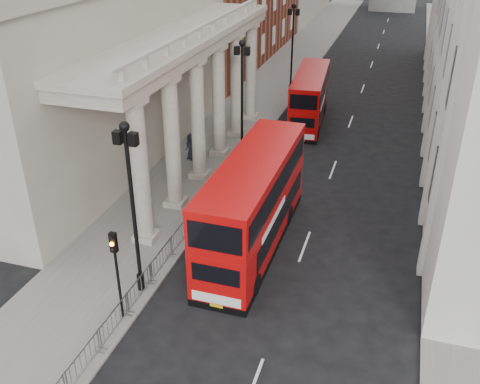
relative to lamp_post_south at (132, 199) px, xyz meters
The scene contains 15 objects.
ground 6.36m from the lamp_post_south, 81.47° to the right, with size 260.00×260.00×0.00m, color black.
sidewalk_west 26.56m from the lamp_post_south, 95.27° to the left, with size 6.00×140.00×0.12m, color slate.
sidewalk_east 29.97m from the lamp_post_south, 61.53° to the left, with size 3.00×140.00×0.12m, color slate.
kerb 26.45m from the lamp_post_south, 88.79° to the left, with size 0.20×140.00×0.14m, color slate.
portico_building 17.18m from the lamp_post_south, 125.27° to the left, with size 9.00×28.00×12.00m, color gray.
lamp_post_south is the anchor object (origin of this frame).
lamp_post_mid 16.00m from the lamp_post_south, 90.00° to the left, with size 1.05×0.44×8.32m.
lamp_post_north 32.00m from the lamp_post_south, 90.00° to the left, with size 1.05×0.44×8.32m.
traffic_light 2.71m from the lamp_post_south, 87.16° to the right, with size 0.28×0.33×4.30m.
crowd_barriers 4.60m from the lamp_post_south, 81.98° to the right, with size 0.50×18.75×1.10m.
bus_near 7.03m from the lamp_post_south, 53.83° to the left, with size 2.89×11.56×4.98m.
bus_far 25.14m from the lamp_post_south, 82.71° to the left, with size 3.15×9.97×4.24m.
pedestrian_a 14.01m from the lamp_post_south, 99.41° to the left, with size 0.69×0.45×1.90m, color black.
pedestrian_b 12.40m from the lamp_post_south, 106.19° to the left, with size 0.87×0.68×1.78m, color #292421.
pedestrian_c 15.35m from the lamp_post_south, 102.84° to the left, with size 0.94×0.61×1.91m, color black.
Camera 1 is at (9.82, -13.83, 15.86)m, focal length 40.00 mm.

